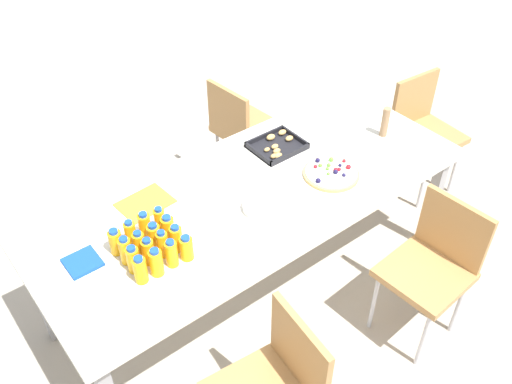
# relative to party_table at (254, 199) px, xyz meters

# --- Properties ---
(ground_plane) EXTENTS (12.00, 12.00, 0.00)m
(ground_plane) POSITION_rel_party_table_xyz_m (0.00, 0.00, -0.69)
(ground_plane) COLOR #B2A899
(party_table) EXTENTS (2.35, 0.95, 0.75)m
(party_table) POSITION_rel_party_table_xyz_m (0.00, 0.00, 0.00)
(party_table) COLOR silver
(party_table) RESTS_ON ground_plane
(chair_far_right) EXTENTS (0.44, 0.44, 0.83)m
(chair_far_right) POSITION_rel_party_table_xyz_m (0.54, 0.83, -0.19)
(chair_far_right) COLOR #B7844C
(chair_far_right) RESTS_ON ground_plane
(chair_end) EXTENTS (0.43, 0.43, 0.83)m
(chair_end) POSITION_rel_party_table_xyz_m (1.52, 0.06, -0.19)
(chair_end) COLOR #B7844C
(chair_end) RESTS_ON ground_plane
(chair_near_right) EXTENTS (0.42, 0.42, 0.83)m
(chair_near_right) POSITION_rel_party_table_xyz_m (0.56, -0.79, -0.19)
(chair_near_right) COLOR #B7844C
(chair_near_right) RESTS_ON ground_plane
(juice_bottle_0) EXTENTS (0.06, 0.06, 0.14)m
(juice_bottle_0) POSITION_rel_party_table_xyz_m (-0.76, -0.18, 0.13)
(juice_bottle_0) COLOR #F9AE14
(juice_bottle_0) RESTS_ON party_table
(juice_bottle_1) EXTENTS (0.06, 0.06, 0.15)m
(juice_bottle_1) POSITION_rel_party_table_xyz_m (-0.69, -0.19, 0.13)
(juice_bottle_1) COLOR #F8AF14
(juice_bottle_1) RESTS_ON party_table
(juice_bottle_2) EXTENTS (0.06, 0.06, 0.15)m
(juice_bottle_2) POSITION_rel_party_table_xyz_m (-0.61, -0.18, 0.13)
(juice_bottle_2) COLOR #FAAF14
(juice_bottle_2) RESTS_ON party_table
(juice_bottle_3) EXTENTS (0.06, 0.06, 0.13)m
(juice_bottle_3) POSITION_rel_party_table_xyz_m (-0.53, -0.19, 0.12)
(juice_bottle_3) COLOR #FAAD14
(juice_bottle_3) RESTS_ON party_table
(juice_bottle_4) EXTENTS (0.06, 0.06, 0.14)m
(juice_bottle_4) POSITION_rel_party_table_xyz_m (-0.76, -0.11, 0.13)
(juice_bottle_4) COLOR #F9AC14
(juice_bottle_4) RESTS_ON party_table
(juice_bottle_5) EXTENTS (0.06, 0.06, 0.14)m
(juice_bottle_5) POSITION_rel_party_table_xyz_m (-0.68, -0.11, 0.12)
(juice_bottle_5) COLOR #FAAE14
(juice_bottle_5) RESTS_ON party_table
(juice_bottle_6) EXTENTS (0.05, 0.05, 0.15)m
(juice_bottle_6) POSITION_rel_party_table_xyz_m (-0.61, -0.11, 0.13)
(juice_bottle_6) COLOR #F9AC14
(juice_bottle_6) RESTS_ON party_table
(juice_bottle_7) EXTENTS (0.06, 0.06, 0.14)m
(juice_bottle_7) POSITION_rel_party_table_xyz_m (-0.54, -0.12, 0.13)
(juice_bottle_7) COLOR #F9AF14
(juice_bottle_7) RESTS_ON party_table
(juice_bottle_8) EXTENTS (0.06, 0.06, 0.15)m
(juice_bottle_8) POSITION_rel_party_table_xyz_m (-0.76, -0.04, 0.13)
(juice_bottle_8) COLOR #F8AF14
(juice_bottle_8) RESTS_ON party_table
(juice_bottle_9) EXTENTS (0.05, 0.05, 0.14)m
(juice_bottle_9) POSITION_rel_party_table_xyz_m (-0.69, -0.04, 0.12)
(juice_bottle_9) COLOR #F9AF14
(juice_bottle_9) RESTS_ON party_table
(juice_bottle_10) EXTENTS (0.06, 0.06, 0.14)m
(juice_bottle_10) POSITION_rel_party_table_xyz_m (-0.61, -0.03, 0.12)
(juice_bottle_10) COLOR #F9AC14
(juice_bottle_10) RESTS_ON party_table
(juice_bottle_11) EXTENTS (0.06, 0.06, 0.15)m
(juice_bottle_11) POSITION_rel_party_table_xyz_m (-0.54, -0.04, 0.13)
(juice_bottle_11) COLOR #FAAD14
(juice_bottle_11) RESTS_ON party_table
(juice_bottle_12) EXTENTS (0.06, 0.06, 0.14)m
(juice_bottle_12) POSITION_rel_party_table_xyz_m (-0.77, 0.04, 0.12)
(juice_bottle_12) COLOR #F8AC14
(juice_bottle_12) RESTS_ON party_table
(juice_bottle_13) EXTENTS (0.05, 0.05, 0.15)m
(juice_bottle_13) POSITION_rel_party_table_xyz_m (-0.69, 0.04, 0.13)
(juice_bottle_13) COLOR #F9AF14
(juice_bottle_13) RESTS_ON party_table
(juice_bottle_14) EXTENTS (0.06, 0.06, 0.15)m
(juice_bottle_14) POSITION_rel_party_table_xyz_m (-0.61, 0.04, 0.13)
(juice_bottle_14) COLOR #F9AE14
(juice_bottle_14) RESTS_ON party_table
(juice_bottle_15) EXTENTS (0.05, 0.05, 0.14)m
(juice_bottle_15) POSITION_rel_party_table_xyz_m (-0.54, 0.04, 0.13)
(juice_bottle_15) COLOR #FAAB14
(juice_bottle_15) RESTS_ON party_table
(fruit_pizza) EXTENTS (0.30, 0.30, 0.05)m
(fruit_pizza) POSITION_rel_party_table_xyz_m (0.41, -0.16, 0.07)
(fruit_pizza) COLOR tan
(fruit_pizza) RESTS_ON party_table
(snack_tray) EXTENTS (0.29, 0.24, 0.04)m
(snack_tray) POSITION_rel_party_table_xyz_m (0.34, 0.22, 0.07)
(snack_tray) COLOR black
(snack_tray) RESTS_ON party_table
(plate_stack) EXTENTS (0.19, 0.19, 0.03)m
(plate_stack) POSITION_rel_party_table_xyz_m (-0.06, -0.14, 0.08)
(plate_stack) COLOR silver
(plate_stack) RESTS_ON party_table
(napkin_stack) EXTENTS (0.15, 0.15, 0.01)m
(napkin_stack) POSITION_rel_party_table_xyz_m (-0.92, 0.07, 0.07)
(napkin_stack) COLOR #194CA5
(napkin_stack) RESTS_ON party_table
(cardboard_tube) EXTENTS (0.04, 0.04, 0.18)m
(cardboard_tube) POSITION_rel_party_table_xyz_m (0.91, -0.07, 0.15)
(cardboard_tube) COLOR #9E7A56
(cardboard_tube) RESTS_ON party_table
(paper_folder) EXTENTS (0.27, 0.22, 0.01)m
(paper_folder) POSITION_rel_party_table_xyz_m (-0.50, 0.26, 0.06)
(paper_folder) COLOR yellow
(paper_folder) RESTS_ON party_table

